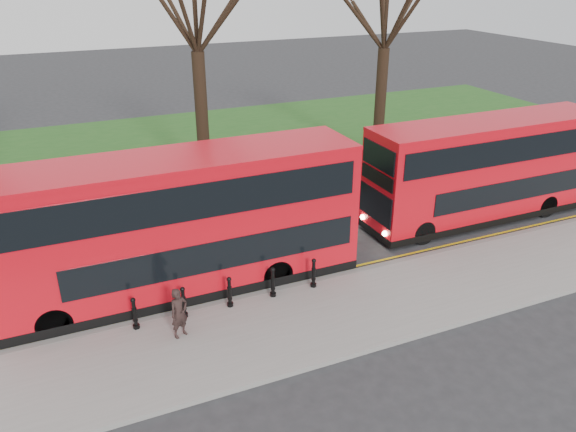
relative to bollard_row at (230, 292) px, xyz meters
name	(u,v)px	position (x,y,z in m)	size (l,w,h in m)	color
ground	(231,286)	(0.46, 1.35, -0.65)	(120.00, 120.00, 0.00)	#28282B
pavement	(263,333)	(0.46, -1.65, -0.57)	(60.00, 4.00, 0.15)	gray
kerb	(240,299)	(0.46, 0.35, -0.57)	(60.00, 0.25, 0.16)	slate
grass_verge	(147,157)	(0.46, 16.35, -0.62)	(60.00, 18.00, 0.06)	#20511B
hedge	(182,204)	(0.46, 8.15, -0.25)	(60.00, 0.90, 0.80)	black
yellow_line_outer	(238,296)	(0.46, 0.65, -0.64)	(60.00, 0.10, 0.01)	yellow
yellow_line_inner	(236,293)	(0.46, 0.85, -0.64)	(60.00, 0.10, 0.01)	yellow
tree_mid	(194,3)	(2.46, 11.35, 7.76)	(7.40, 7.40, 11.57)	black
tree_right	(387,9)	(12.46, 11.35, 7.22)	(6.93, 6.93, 10.83)	black
bollard_row	(230,292)	(0.00, 0.00, 0.00)	(6.01, 0.15, 1.00)	black
bus_lead	(180,226)	(-1.01, 1.81, 1.70)	(11.75, 2.70, 4.67)	red
bus_rear	(487,170)	(12.14, 2.45, 1.51)	(10.77, 2.47, 4.28)	red
pedestrian	(179,313)	(-1.80, -0.89, 0.28)	(0.57, 0.37, 1.55)	black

